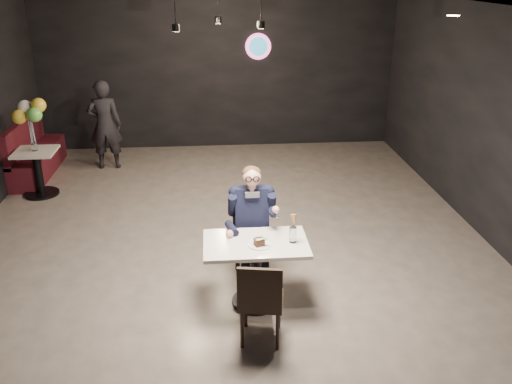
{
  "coord_description": "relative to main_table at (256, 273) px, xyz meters",
  "views": [
    {
      "loc": [
        -0.16,
        -6.29,
        3.43
      ],
      "look_at": [
        0.32,
        -0.65,
        1.07
      ],
      "focal_mm": 38.0,
      "sensor_mm": 36.0,
      "label": 1
    }
  ],
  "objects": [
    {
      "name": "cake_slice",
      "position": [
        0.03,
        -0.09,
        0.42
      ],
      "size": [
        0.12,
        0.11,
        0.07
      ],
      "primitive_type": "cube",
      "rotation": [
        0.0,
        0.0,
        0.35
      ],
      "color": "black",
      "rests_on": "dessert_plate"
    },
    {
      "name": "chair_far",
      "position": [
        -0.0,
        0.55,
        0.09
      ],
      "size": [
        0.42,
        0.46,
        0.92
      ],
      "primitive_type": "cube",
      "color": "black",
      "rests_on": "floor"
    },
    {
      "name": "mint_leaf",
      "position": [
        0.09,
        -0.11,
        0.47
      ],
      "size": [
        0.07,
        0.04,
        0.01
      ],
      "primitive_type": "ellipsoid",
      "color": "green",
      "rests_on": "cake_slice"
    },
    {
      "name": "main_table",
      "position": [
        0.0,
        0.0,
        0.0
      ],
      "size": [
        1.1,
        0.7,
        0.75
      ],
      "primitive_type": "cube",
      "color": "white",
      "rests_on": "floor"
    },
    {
      "name": "pendant_lights",
      "position": [
        -0.26,
        3.25,
        2.51
      ],
      "size": [
        1.4,
        1.2,
        0.36
      ],
      "primitive_type": "cube",
      "color": "black",
      "rests_on": "floor"
    },
    {
      "name": "wafer_cone",
      "position": [
        0.4,
        -0.02,
        0.62
      ],
      "size": [
        0.08,
        0.08,
        0.13
      ],
      "primitive_type": "cone",
      "rotation": [
        0.0,
        0.0,
        0.26
      ],
      "color": "#BB804C",
      "rests_on": "sundae_glass"
    },
    {
      "name": "chair_near",
      "position": [
        -0.0,
        -0.61,
        0.09
      ],
      "size": [
        0.49,
        0.52,
        0.92
      ],
      "primitive_type": "cube",
      "rotation": [
        0.0,
        0.0,
        -0.17
      ],
      "color": "black",
      "rests_on": "floor"
    },
    {
      "name": "sundae_glass",
      "position": [
        0.39,
        -0.03,
        0.46
      ],
      "size": [
        0.08,
        0.08,
        0.17
      ],
      "primitive_type": "cylinder",
      "color": "silver",
      "rests_on": "main_table"
    },
    {
      "name": "balloon_vase",
      "position": [
        -3.21,
        3.36,
        0.44
      ],
      "size": [
        0.09,
        0.09,
        0.14
      ],
      "primitive_type": "cylinder",
      "color": "silver",
      "rests_on": "side_table"
    },
    {
      "name": "wall_sign",
      "position": [
        0.54,
        5.72,
        1.62
      ],
      "size": [
        0.5,
        0.06,
        0.5
      ],
      "primitive_type": null,
      "color": "pink",
      "rests_on": "floor"
    },
    {
      "name": "passerby",
      "position": [
        -2.33,
        4.59,
        0.43
      ],
      "size": [
        0.61,
        0.42,
        1.62
      ],
      "primitive_type": "imported",
      "rotation": [
        0.0,
        0.0,
        3.2
      ],
      "color": "black",
      "rests_on": "floor"
    },
    {
      "name": "booth_bench",
      "position": [
        -3.51,
        4.36,
        0.11
      ],
      "size": [
        0.49,
        1.96,
        0.98
      ],
      "primitive_type": "cube",
      "color": "#4A0F19",
      "rests_on": "floor"
    },
    {
      "name": "seated_man",
      "position": [
        -0.0,
        0.55,
        0.34
      ],
      "size": [
        0.6,
        0.8,
        1.44
      ],
      "primitive_type": "cube",
      "color": "black",
      "rests_on": "floor"
    },
    {
      "name": "floor",
      "position": [
        -0.26,
        1.25,
        -0.38
      ],
      "size": [
        9.0,
        9.0,
        0.0
      ],
      "primitive_type": "plane",
      "color": "gray",
      "rests_on": "ground"
    },
    {
      "name": "dessert_plate",
      "position": [
        0.03,
        -0.07,
        0.38
      ],
      "size": [
        0.24,
        0.24,
        0.01
      ],
      "primitive_type": "cylinder",
      "color": "white",
      "rests_on": "main_table"
    },
    {
      "name": "balloon_bunch",
      "position": [
        -3.21,
        3.36,
        0.86
      ],
      "size": [
        0.41,
        0.41,
        0.68
      ],
      "primitive_type": "cube",
      "color": "yellow",
      "rests_on": "balloon_vase"
    },
    {
      "name": "side_table",
      "position": [
        -3.21,
        3.36,
        0.02
      ],
      "size": [
        0.63,
        0.63,
        0.79
      ],
      "primitive_type": "cube",
      "color": "white",
      "rests_on": "floor"
    }
  ]
}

